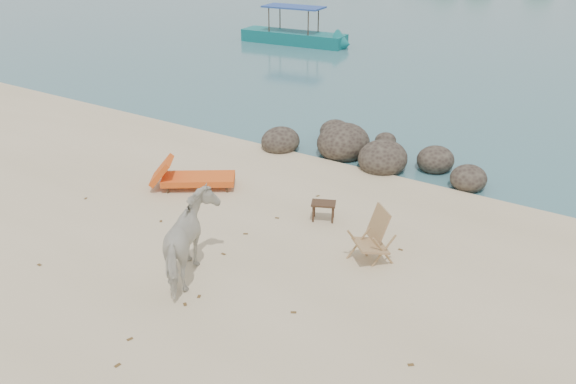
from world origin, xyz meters
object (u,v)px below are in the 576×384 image
Objects in this scene: deck_chair at (371,240)px; boat_near at (294,13)px; lounge_chair at (198,176)px; boulders at (361,150)px; side_table at (323,213)px; cow at (192,242)px.

boat_near is (-12.55, 17.45, 1.07)m from deck_chair.
boulders is at bearing 23.50° from lounge_chair.
lounge_chair is 0.34× the size of boat_near.
boat_near is (-7.51, 16.66, 1.24)m from lounge_chair.
side_table is 0.24× the size of lounge_chair.
boulders is 2.87× the size of lounge_chair.
cow reaches higher than boulders.
lounge_chair is (-3.46, -0.18, 0.12)m from side_table.
boulders is 5.39m from deck_chair.
lounge_chair is at bearing 158.89° from side_table.
deck_chair is at bearing -55.43° from side_table.
boulders reaches higher than lounge_chair.
cow is at bearing -131.16° from side_table.
cow is at bearing -84.68° from lounge_chair.
cow reaches higher than lounge_chair.
deck_chair is at bearing -62.62° from boulders.
deck_chair is (5.04, -0.79, 0.17)m from lounge_chair.
side_table is 19.84m from boat_near.
lounge_chair is (-2.57, -3.99, 0.12)m from boulders.
cow is (-0.10, -7.03, 0.56)m from boulders.
side_table is at bearing -136.10° from cow.
side_table is 1.88m from deck_chair.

